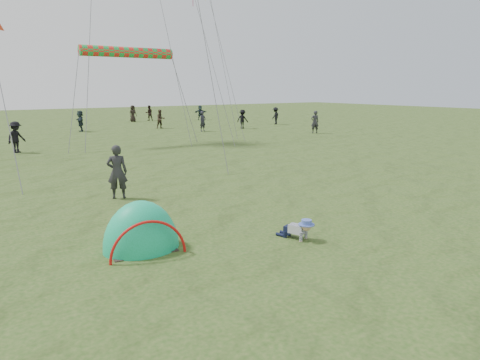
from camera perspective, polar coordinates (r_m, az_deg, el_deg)
ground at (r=10.18m, az=0.81°, el=-8.20°), size 140.00×140.00×0.00m
crawling_toddler at (r=10.34m, az=7.86°, el=-6.42°), size 0.69×0.81×0.53m
popup_tent at (r=10.02m, az=-12.97°, el=-8.86°), size 1.87×1.61×2.21m
standing_adult at (r=14.38m, az=-16.06°, el=1.05°), size 0.75×0.62×1.76m
crowd_person_0 at (r=34.50m, az=9.95°, el=7.63°), size 0.76×0.64×1.77m
crowd_person_3 at (r=26.71m, az=-27.68°, el=5.08°), size 1.28×1.18×1.73m
crowd_person_5 at (r=37.65m, az=-20.51°, el=7.37°), size 0.72×1.64×1.71m
crowd_person_6 at (r=35.57m, az=-4.99°, el=7.81°), size 0.69×0.55×1.66m
crowd_person_7 at (r=48.05m, az=-12.02°, el=8.73°), size 0.90×0.76×1.65m
crowd_person_9 at (r=42.51m, az=4.75°, el=8.53°), size 1.23×1.02×1.66m
crowd_person_10 at (r=46.96m, az=-14.10°, el=8.60°), size 0.94×0.71×1.72m
crowd_person_11 at (r=48.41m, az=-5.32°, el=8.95°), size 1.53×0.59×1.62m
crowd_person_13 at (r=38.62m, az=-10.55°, el=7.99°), size 0.82×0.65×1.64m
crowd_person_15 at (r=37.98m, az=0.34°, el=8.12°), size 1.03×1.22×1.64m
rainbow_tube_kite at (r=28.33m, az=-14.76°, el=16.14°), size 5.80×0.64×0.64m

